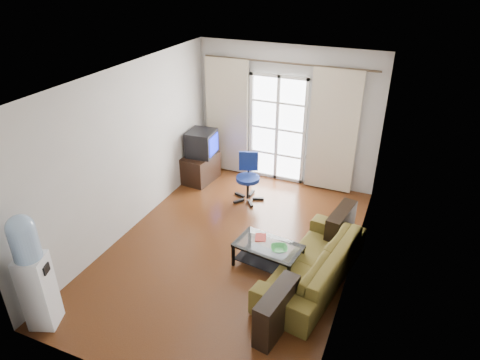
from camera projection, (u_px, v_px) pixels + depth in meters
name	position (u px, v px, depth m)	size (l,w,h in m)	color
floor	(232.00, 248.00, 6.78)	(5.20, 5.20, 0.00)	#532C13
ceiling	(230.00, 79.00, 5.51)	(5.20, 5.20, 0.00)	white
wall_back	(286.00, 116.00, 8.26)	(3.60, 0.02, 2.70)	beige
wall_front	(120.00, 287.00, 4.03)	(3.60, 0.02, 2.70)	beige
wall_left	(128.00, 152.00, 6.76)	(0.02, 5.20, 2.70)	beige
wall_right	(359.00, 196.00, 5.52)	(0.02, 5.20, 2.70)	beige
french_door	(277.00, 129.00, 8.39)	(1.16, 0.06, 2.15)	white
curtain_rod	(287.00, 63.00, 7.69)	(0.04, 0.04, 3.30)	#4C3F2D
curtain_left	(227.00, 117.00, 8.64)	(0.90, 0.07, 2.35)	beige
curtain_right	(333.00, 132.00, 7.90)	(0.90, 0.07, 2.35)	beige
radiator	(321.00, 172.00, 8.38)	(0.64, 0.12, 0.64)	gray
sofa	(313.00, 263.00, 5.96)	(1.16, 2.22, 0.62)	brown
coffee_table	(268.00, 253.00, 6.26)	(1.03, 0.68, 0.39)	silver
bowl	(279.00, 249.00, 6.06)	(0.32, 0.32, 0.06)	green
book	(255.00, 237.00, 6.34)	(0.22, 0.26, 0.02)	maroon
remote	(261.00, 236.00, 6.38)	(0.15, 0.04, 0.02)	black
tv_stand	(201.00, 168.00, 8.67)	(0.50, 0.75, 0.55)	black
crt_tv	(201.00, 143.00, 8.47)	(0.59, 0.59, 0.51)	black
task_chair	(248.00, 186.00, 8.00)	(0.78, 0.78, 0.90)	black
water_cooler	(33.00, 271.00, 5.02)	(0.42, 0.42, 1.59)	white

